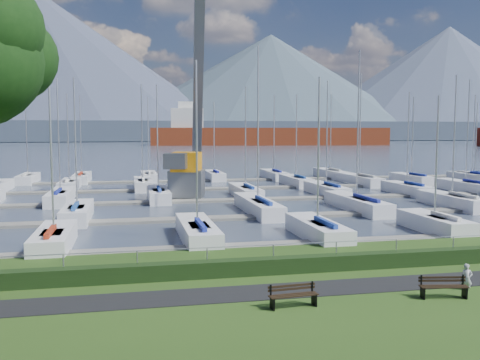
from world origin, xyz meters
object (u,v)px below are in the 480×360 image
object	(u,v)px
bench_left	(293,296)
bench_right	(443,287)
person	(467,275)
crane	(190,140)

from	to	relation	value
bench_left	bench_right	distance (m)	5.87
person	crane	bearing A→B (deg)	118.31
bench_right	person	world-z (taller)	person
person	bench_right	bearing A→B (deg)	-137.45
person	crane	distance (m)	35.15
bench_left	crane	distance (m)	35.03
bench_right	person	size ratio (longest dim) A/B	1.54
bench_left	person	distance (m)	7.38
bench_right	person	distance (m)	1.66
bench_left	crane	world-z (taller)	crane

